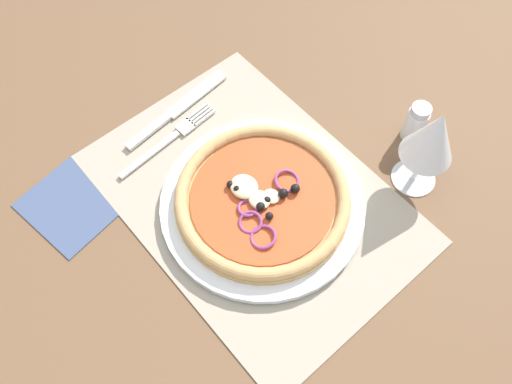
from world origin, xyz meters
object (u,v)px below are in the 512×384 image
at_px(pizza, 260,200).
at_px(napkin, 72,204).
at_px(pepper_shaker, 416,122).
at_px(wine_glass, 433,137).
at_px(knife, 178,109).
at_px(fork, 173,137).
at_px(plate, 260,206).

height_order(pizza, napkin, pizza).
bearing_deg(pepper_shaker, wine_glass, -45.93).
xyz_separation_m(knife, wine_glass, (0.32, 0.19, 0.10)).
distance_m(pizza, napkin, 0.27).
relative_size(knife, wine_glass, 1.35).
distance_m(pizza, fork, 0.18).
relative_size(napkin, pepper_shaker, 1.91).
bearing_deg(pizza, plate, 72.62).
bearing_deg(fork, napkin, 174.69).
bearing_deg(pizza, wine_glass, 62.22).
distance_m(plate, knife, 0.22).
xyz_separation_m(wine_glass, napkin, (-0.29, -0.40, -0.10)).
distance_m(wine_glass, pepper_shaker, 0.10).
bearing_deg(wine_glass, fork, -141.70).
relative_size(plate, napkin, 2.24).
relative_size(fork, wine_glass, 1.21).
bearing_deg(plate, knife, 175.52).
bearing_deg(wine_glass, knife, -149.94).
bearing_deg(fork, pizza, -87.67).
bearing_deg(knife, plate, -100.49).
xyz_separation_m(pizza, pepper_shaker, (0.05, 0.26, 0.01)).
height_order(pizza, wine_glass, wine_glass).
bearing_deg(fork, pepper_shaker, -44.04).
height_order(plate, wine_glass, wine_glass).
distance_m(plate, pepper_shaker, 0.26).
distance_m(pizza, wine_glass, 0.24).
bearing_deg(wine_glass, pizza, -117.78).
bearing_deg(wine_glass, pepper_shaker, 134.07).
bearing_deg(pepper_shaker, pizza, -101.74).
bearing_deg(napkin, wine_glass, 54.42).
bearing_deg(pepper_shaker, fork, -129.54).
height_order(napkin, pepper_shaker, pepper_shaker).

